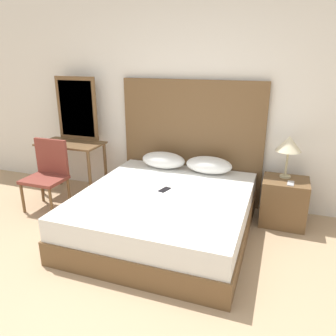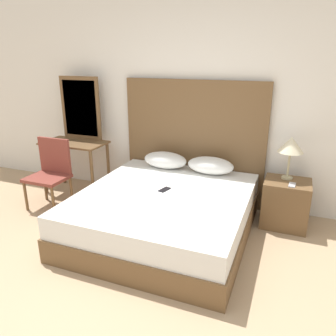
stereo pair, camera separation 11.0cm
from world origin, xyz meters
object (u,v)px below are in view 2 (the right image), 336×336
(bed, at_px, (165,213))
(phone_on_nightstand, at_px, (292,185))
(table_lamp, at_px, (291,146))
(vanity_desk, at_px, (75,151))
(chair, at_px, (51,169))
(nightstand, at_px, (285,203))
(phone_on_bed, at_px, (165,190))

(bed, distance_m, phone_on_nightstand, 1.43)
(table_lamp, relative_size, vanity_desk, 0.55)
(bed, relative_size, table_lamp, 3.98)
(table_lamp, bearing_deg, phone_on_nightstand, -72.31)
(bed, relative_size, vanity_desk, 2.19)
(vanity_desk, bearing_deg, bed, -21.33)
(vanity_desk, xyz_separation_m, chair, (-0.02, -0.50, -0.11))
(table_lamp, distance_m, chair, 2.96)
(phone_on_nightstand, bearing_deg, chair, -171.61)
(nightstand, height_order, phone_on_nightstand, phone_on_nightstand)
(nightstand, xyz_separation_m, table_lamp, (-0.02, 0.09, 0.67))
(phone_on_nightstand, relative_size, chair, 0.17)
(phone_on_nightstand, height_order, chair, chair)
(table_lamp, relative_size, phone_on_nightstand, 3.18)
(phone_on_bed, height_order, nightstand, nightstand)
(phone_on_nightstand, distance_m, chair, 2.95)
(chair, bearing_deg, table_lamp, 12.42)
(phone_on_nightstand, relative_size, vanity_desk, 0.17)
(phone_on_bed, distance_m, table_lamp, 1.49)
(phone_on_bed, distance_m, nightstand, 1.42)
(bed, distance_m, vanity_desk, 1.79)
(bed, xyz_separation_m, chair, (-1.65, 0.14, 0.26))
(nightstand, bearing_deg, bed, -151.00)
(bed, distance_m, nightstand, 1.41)
(table_lamp, bearing_deg, nightstand, -78.25)
(bed, height_order, phone_on_bed, phone_on_bed)
(nightstand, xyz_separation_m, phone_on_nightstand, (0.04, -0.11, 0.28))
(phone_on_bed, relative_size, phone_on_nightstand, 1.06)
(table_lamp, xyz_separation_m, phone_on_nightstand, (0.06, -0.20, -0.39))
(phone_on_bed, xyz_separation_m, chair, (-1.62, 0.07, 0.00))
(chair, bearing_deg, phone_on_nightstand, 8.39)
(phone_on_bed, relative_size, nightstand, 0.30)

